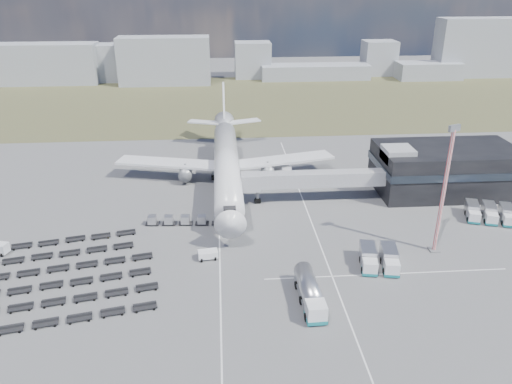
{
  "coord_description": "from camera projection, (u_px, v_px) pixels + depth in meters",
  "views": [
    {
      "loc": [
        -1.34,
        -74.54,
        45.17
      ],
      "look_at": [
        5.6,
        17.19,
        4.0
      ],
      "focal_mm": 35.0,
      "sensor_mm": 36.0,
      "label": 1
    }
  ],
  "objects": [
    {
      "name": "skyline",
      "position": [
        226.0,
        60.0,
        218.71
      ],
      "size": [
        298.18,
        26.21,
        25.57
      ],
      "color": "#8F939C",
      "rests_on": "ground"
    },
    {
      "name": "fuel_tanker",
      "position": [
        310.0,
        292.0,
        73.16
      ],
      "size": [
        3.2,
        11.46,
        3.68
      ],
      "rotation": [
        0.0,
        0.0,
        0.03
      ],
      "color": "silver",
      "rests_on": "ground"
    },
    {
      "name": "ground",
      "position": [
        231.0,
        254.0,
        86.39
      ],
      "size": [
        420.0,
        420.0,
        0.0
      ],
      "primitive_type": "plane",
      "color": "#565659",
      "rests_on": "ground"
    },
    {
      "name": "airliner",
      "position": [
        227.0,
        161.0,
        113.69
      ],
      "size": [
        51.59,
        64.53,
        17.62
      ],
      "color": "silver",
      "rests_on": "ground"
    },
    {
      "name": "grass_strip",
      "position": [
        222.0,
        101.0,
        186.5
      ],
      "size": [
        420.0,
        90.0,
        0.01
      ],
      "primitive_type": "cube",
      "color": "#444329",
      "rests_on": "ground"
    },
    {
      "name": "floodlight_mast",
      "position": [
        444.0,
        191.0,
        82.93
      ],
      "size": [
        2.16,
        1.76,
        22.83
      ],
      "rotation": [
        0.0,
        0.0,
        0.37
      ],
      "color": "red",
      "rests_on": "ground"
    },
    {
      "name": "pushback_tug",
      "position": [
        208.0,
        255.0,
        84.83
      ],
      "size": [
        3.57,
        2.34,
        1.5
      ],
      "primitive_type": "cube",
      "rotation": [
        0.0,
        0.0,
        0.15
      ],
      "color": "silver",
      "rests_on": "ground"
    },
    {
      "name": "catering_truck",
      "position": [
        280.0,
        169.0,
        119.09
      ],
      "size": [
        4.9,
        6.84,
        2.9
      ],
      "rotation": [
        0.0,
        0.0,
        0.41
      ],
      "color": "silver",
      "rests_on": "ground"
    },
    {
      "name": "lane_markings",
      "position": [
        285.0,
        244.0,
        89.79
      ],
      "size": [
        47.12,
        110.0,
        0.01
      ],
      "color": "silver",
      "rests_on": "ground"
    },
    {
      "name": "service_trucks_far",
      "position": [
        490.0,
        213.0,
        97.94
      ],
      "size": [
        10.1,
        8.75,
        2.6
      ],
      "rotation": [
        0.0,
        0.0,
        -0.31
      ],
      "color": "silver",
      "rests_on": "ground"
    },
    {
      "name": "service_trucks_near",
      "position": [
        379.0,
        258.0,
        82.29
      ],
      "size": [
        7.03,
        7.98,
        2.85
      ],
      "rotation": [
        0.0,
        0.0,
        -0.17
      ],
      "color": "silver",
      "rests_on": "ground"
    },
    {
      "name": "uld_row",
      "position": [
        185.0,
        220.0,
        96.06
      ],
      "size": [
        15.36,
        2.53,
        1.68
      ],
      "rotation": [
        0.0,
        0.0,
        -0.06
      ],
      "color": "black",
      "rests_on": "ground"
    },
    {
      "name": "terminal",
      "position": [
        445.0,
        168.0,
        109.34
      ],
      "size": [
        30.4,
        16.4,
        11.0
      ],
      "color": "black",
      "rests_on": "ground"
    },
    {
      "name": "baggage_dollies",
      "position": [
        52.0,
        278.0,
        79.1
      ],
      "size": [
        34.17,
        30.79,
        0.81
      ],
      "rotation": [
        0.0,
        0.0,
        0.2
      ],
      "color": "black",
      "rests_on": "ground"
    },
    {
      "name": "jet_bridge",
      "position": [
        304.0,
        180.0,
        104.01
      ],
      "size": [
        30.3,
        3.8,
        7.05
      ],
      "color": "#939399",
      "rests_on": "ground"
    }
  ]
}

